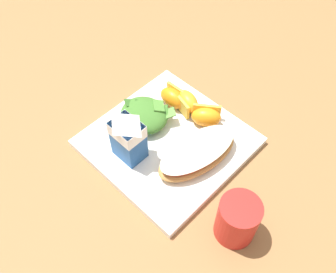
{
  "coord_description": "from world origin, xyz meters",
  "views": [
    {
      "loc": [
        -0.3,
        0.31,
        0.61
      ],
      "look_at": [
        0.0,
        0.0,
        0.03
      ],
      "focal_mm": 39.7,
      "sensor_mm": 36.0,
      "label": 1
    }
  ],
  "objects": [
    {
      "name": "cheesy_pizza_bread",
      "position": [
        -0.07,
        -0.01,
        0.03
      ],
      "size": [
        0.11,
        0.18,
        0.04
      ],
      "color": "#B77F42",
      "rests_on": "white_plate"
    },
    {
      "name": "ground",
      "position": [
        0.0,
        0.0,
        0.0
      ],
      "size": [
        3.0,
        3.0,
        0.0
      ],
      "primitive_type": "plane",
      "color": "olive"
    },
    {
      "name": "orange_wedge_front",
      "position": [
        -0.03,
        -0.08,
        0.04
      ],
      "size": [
        0.07,
        0.06,
        0.04
      ],
      "color": "orange",
      "rests_on": "white_plate"
    },
    {
      "name": "white_plate",
      "position": [
        0.0,
        0.0,
        0.01
      ],
      "size": [
        0.28,
        0.28,
        0.02
      ],
      "primitive_type": "cube",
      "color": "white",
      "rests_on": "ground"
    },
    {
      "name": "orange_wedge_rear",
      "position": [
        0.06,
        -0.08,
        0.04
      ],
      "size": [
        0.06,
        0.04,
        0.04
      ],
      "color": "orange",
      "rests_on": "white_plate"
    },
    {
      "name": "green_salad_pile",
      "position": [
        0.07,
        0.0,
        0.04
      ],
      "size": [
        0.1,
        0.1,
        0.04
      ],
      "color": "#3D7028",
      "rests_on": "white_plate"
    },
    {
      "name": "drinking_red_cup",
      "position": [
        -0.21,
        0.05,
        0.04
      ],
      "size": [
        0.07,
        0.07,
        0.09
      ],
      "primitive_type": "cylinder",
      "color": "red",
      "rests_on": "ground"
    },
    {
      "name": "orange_wedge_middle",
      "position": [
        0.03,
        -0.09,
        0.04
      ],
      "size": [
        0.07,
        0.05,
        0.04
      ],
      "color": "orange",
      "rests_on": "white_plate"
    },
    {
      "name": "milk_carton",
      "position": [
        0.03,
        0.08,
        0.08
      ],
      "size": [
        0.06,
        0.04,
        0.11
      ],
      "color": "#23569E",
      "rests_on": "white_plate"
    }
  ]
}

